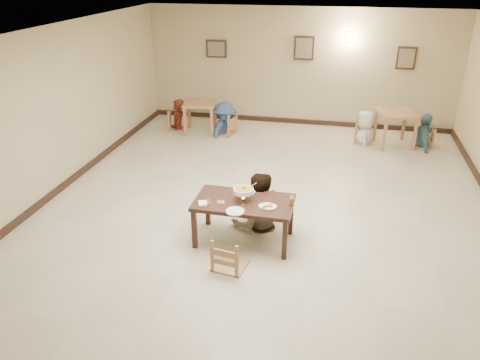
% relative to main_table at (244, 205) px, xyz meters
% --- Properties ---
extents(floor, '(10.00, 10.00, 0.00)m').
position_rel_main_table_xyz_m(floor, '(0.18, 1.08, -0.62)').
color(floor, beige).
rests_on(floor, ground).
extents(ceiling, '(10.00, 10.00, 0.00)m').
position_rel_main_table_xyz_m(ceiling, '(0.18, 1.08, 2.38)').
color(ceiling, silver).
rests_on(ceiling, wall_back).
extents(wall_back, '(10.00, 0.00, 10.00)m').
position_rel_main_table_xyz_m(wall_back, '(0.18, 6.08, 0.88)').
color(wall_back, '#C2B28F').
rests_on(wall_back, floor).
extents(wall_front, '(10.00, 0.00, 10.00)m').
position_rel_main_table_xyz_m(wall_front, '(0.18, -3.92, 0.88)').
color(wall_front, '#C2B28F').
rests_on(wall_front, floor).
extents(wall_left, '(0.00, 10.00, 10.00)m').
position_rel_main_table_xyz_m(wall_left, '(-3.82, 1.08, 0.88)').
color(wall_left, '#C2B28F').
rests_on(wall_left, floor).
extents(baseboard_back, '(8.00, 0.06, 0.12)m').
position_rel_main_table_xyz_m(baseboard_back, '(0.18, 6.05, -0.56)').
color(baseboard_back, black).
rests_on(baseboard_back, floor).
extents(baseboard_left, '(0.06, 10.00, 0.12)m').
position_rel_main_table_xyz_m(baseboard_left, '(-3.79, 1.08, -0.56)').
color(baseboard_left, black).
rests_on(baseboard_left, floor).
extents(picture_a, '(0.55, 0.04, 0.45)m').
position_rel_main_table_xyz_m(picture_a, '(-2.02, 6.04, 1.28)').
color(picture_a, '#342114').
rests_on(picture_a, wall_back).
extents(picture_b, '(0.50, 0.04, 0.60)m').
position_rel_main_table_xyz_m(picture_b, '(0.28, 6.04, 1.38)').
color(picture_b, '#342114').
rests_on(picture_b, wall_back).
extents(picture_c, '(0.45, 0.04, 0.55)m').
position_rel_main_table_xyz_m(picture_c, '(2.78, 6.04, 1.23)').
color(picture_c, '#342114').
rests_on(picture_c, wall_back).
extents(wall_sconce, '(0.16, 0.05, 0.22)m').
position_rel_main_table_xyz_m(wall_sconce, '(1.38, 6.04, 1.68)').
color(wall_sconce, '#FFD88C').
rests_on(wall_sconce, wall_back).
extents(main_table, '(1.51, 0.86, 0.70)m').
position_rel_main_table_xyz_m(main_table, '(0.00, 0.00, 0.00)').
color(main_table, '#341D15').
rests_on(main_table, floor).
extents(chair_far, '(0.47, 0.47, 1.00)m').
position_rel_main_table_xyz_m(chair_far, '(0.09, 0.66, -0.13)').
color(chair_far, tan).
rests_on(chair_far, floor).
extents(chair_near, '(0.45, 0.45, 0.96)m').
position_rel_main_table_xyz_m(chair_near, '(-0.05, -0.72, -0.14)').
color(chair_near, tan).
rests_on(chair_near, floor).
extents(main_diner, '(1.09, 0.98, 1.85)m').
position_rel_main_table_xyz_m(main_diner, '(0.12, 0.54, 0.30)').
color(main_diner, gray).
rests_on(main_diner, floor).
extents(curry_warmer, '(0.34, 0.31, 0.28)m').
position_rel_main_table_xyz_m(curry_warmer, '(-0.01, 0.02, 0.24)').
color(curry_warmer, silver).
rests_on(curry_warmer, main_table).
extents(rice_plate_far, '(0.27, 0.27, 0.06)m').
position_rel_main_table_xyz_m(rice_plate_far, '(-0.02, 0.29, 0.09)').
color(rice_plate_far, white).
rests_on(rice_plate_far, main_table).
extents(rice_plate_near, '(0.27, 0.27, 0.06)m').
position_rel_main_table_xyz_m(rice_plate_near, '(-0.05, -0.37, 0.09)').
color(rice_plate_near, white).
rests_on(rice_plate_near, main_table).
extents(fried_plate, '(0.27, 0.27, 0.06)m').
position_rel_main_table_xyz_m(fried_plate, '(0.38, -0.13, 0.10)').
color(fried_plate, white).
rests_on(fried_plate, main_table).
extents(chili_dish, '(0.10, 0.10, 0.02)m').
position_rel_main_table_xyz_m(chili_dish, '(-0.33, -0.13, 0.09)').
color(chili_dish, white).
rests_on(chili_dish, main_table).
extents(napkin_cutlery, '(0.20, 0.26, 0.03)m').
position_rel_main_table_xyz_m(napkin_cutlery, '(-0.58, -0.24, 0.09)').
color(napkin_cutlery, white).
rests_on(napkin_cutlery, main_table).
extents(drink_glass, '(0.07, 0.07, 0.15)m').
position_rel_main_table_xyz_m(drink_glass, '(0.72, 0.03, 0.15)').
color(drink_glass, white).
rests_on(drink_glass, main_table).
extents(bg_table_left, '(0.91, 0.91, 0.79)m').
position_rel_main_table_xyz_m(bg_table_left, '(-2.16, 4.82, 0.03)').
color(bg_table_left, '#A57750').
rests_on(bg_table_left, floor).
extents(bg_table_right, '(1.00, 1.00, 0.82)m').
position_rel_main_table_xyz_m(bg_table_right, '(2.61, 4.88, 0.06)').
color(bg_table_right, '#A57750').
rests_on(bg_table_right, floor).
extents(bg_chair_ll, '(0.48, 0.48, 1.02)m').
position_rel_main_table_xyz_m(bg_chair_ll, '(-2.79, 4.89, -0.12)').
color(bg_chair_ll, tan).
rests_on(bg_chair_ll, floor).
extents(bg_chair_lr, '(0.51, 0.51, 1.08)m').
position_rel_main_table_xyz_m(bg_chair_lr, '(-1.52, 4.80, -0.08)').
color(bg_chair_lr, tan).
rests_on(bg_chair_lr, floor).
extents(bg_chair_rl, '(0.45, 0.45, 0.96)m').
position_rel_main_table_xyz_m(bg_chair_rl, '(1.93, 4.95, -0.14)').
color(bg_chair_rl, tan).
rests_on(bg_chair_rl, floor).
extents(bg_chair_rr, '(0.45, 0.45, 0.95)m').
position_rel_main_table_xyz_m(bg_chair_rr, '(3.29, 4.93, -0.15)').
color(bg_chair_rr, tan).
rests_on(bg_chair_rr, floor).
extents(bg_diner_a, '(0.58, 0.68, 1.60)m').
position_rel_main_table_xyz_m(bg_diner_a, '(-2.79, 4.89, 0.18)').
color(bg_diner_a, '#4F1A11').
rests_on(bg_diner_a, floor).
extents(bg_diner_b, '(0.82, 1.17, 1.66)m').
position_rel_main_table_xyz_m(bg_diner_b, '(-1.52, 4.80, 0.21)').
color(bg_diner_b, '#3D5B91').
rests_on(bg_diner_b, floor).
extents(bg_diner_c, '(0.55, 0.79, 1.55)m').
position_rel_main_table_xyz_m(bg_diner_c, '(1.93, 4.95, 0.15)').
color(bg_diner_c, silver).
rests_on(bg_diner_c, floor).
extents(bg_diner_d, '(0.46, 0.97, 1.61)m').
position_rel_main_table_xyz_m(bg_diner_d, '(3.29, 4.93, 0.18)').
color(bg_diner_d, slate).
rests_on(bg_diner_d, floor).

